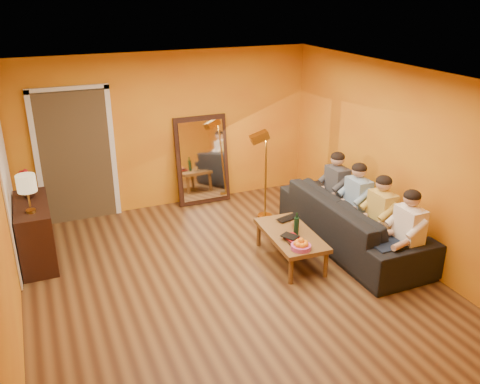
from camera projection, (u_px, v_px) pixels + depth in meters
name	position (u px, v px, depth m)	size (l,w,h in m)	color
room_shell	(218.00, 178.00, 6.39)	(5.00, 5.50, 2.60)	brown
white_accent	(4.00, 170.00, 6.66)	(0.02, 1.90, 2.58)	white
doorway_recess	(75.00, 155.00, 8.03)	(1.06, 0.30, 2.10)	#3F2D19
door_jamb_left	(37.00, 162.00, 7.73)	(0.08, 0.06, 2.20)	white
door_jamb_right	(113.00, 153.00, 8.14)	(0.08, 0.06, 2.20)	white
door_header	(67.00, 89.00, 7.53)	(1.22, 0.06, 0.08)	white
mirror_frame	(202.00, 160.00, 8.72)	(0.92, 0.06, 1.52)	black
mirror_glass	(203.00, 161.00, 8.68)	(0.78, 0.02, 1.36)	white
sideboard	(35.00, 232.00, 6.91)	(0.44, 1.18, 0.85)	black
table_lamp	(28.00, 194.00, 6.40)	(0.24, 0.24, 0.51)	beige
sofa	(352.00, 221.00, 7.33)	(1.02, 2.61, 0.76)	black
coffee_table	(290.00, 247.00, 6.99)	(0.62, 1.22, 0.42)	brown
floor_lamp	(266.00, 176.00, 8.10)	(0.30, 0.24, 1.44)	#B08633
dog	(391.00, 248.00, 6.66)	(0.38, 0.60, 0.70)	olive
person_far_left	(408.00, 235.00, 6.44)	(0.70, 0.44, 1.22)	white
person_mid_left	(381.00, 218.00, 6.91)	(0.70, 0.44, 1.22)	gold
person_mid_right	(357.00, 203.00, 7.38)	(0.70, 0.44, 1.22)	#7D9DC2
person_far_right	(336.00, 190.00, 7.85)	(0.70, 0.44, 1.22)	#39393E
fruit_bowl	(301.00, 243.00, 6.46)	(0.26, 0.26, 0.16)	#BF438B
wine_bottle	(296.00, 224.00, 6.82)	(0.07, 0.07, 0.31)	black
tumbler	(295.00, 225.00, 7.03)	(0.10, 0.10, 0.09)	#B27F3F
laptop	(290.00, 220.00, 7.26)	(0.36, 0.23, 0.03)	black
book_lower	(286.00, 241.00, 6.67)	(0.19, 0.25, 0.02)	black
book_mid	(286.00, 239.00, 6.67)	(0.18, 0.25, 0.02)	#A01213
book_upper	(287.00, 238.00, 6.64)	(0.16, 0.21, 0.02)	black
vase	(29.00, 191.00, 6.93)	(0.18, 0.18, 0.19)	black
flowers	(26.00, 175.00, 6.84)	(0.17, 0.17, 0.42)	#A01213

